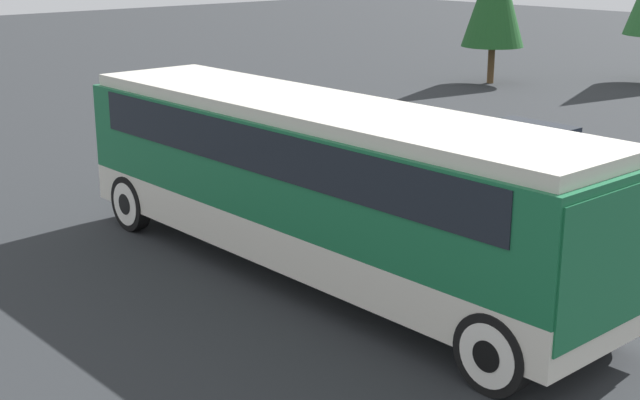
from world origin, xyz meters
name	(u,v)px	position (x,y,z in m)	size (l,w,h in m)	color
ground_plane	(320,275)	(0.00, 0.00, 0.00)	(120.00, 120.00, 0.00)	#26282B
tour_bus	(324,174)	(0.10, 0.00, 1.88)	(11.24, 2.63, 3.10)	silver
parked_car_near	(530,152)	(-1.59, 8.40, 0.66)	(4.09, 1.80, 1.33)	navy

